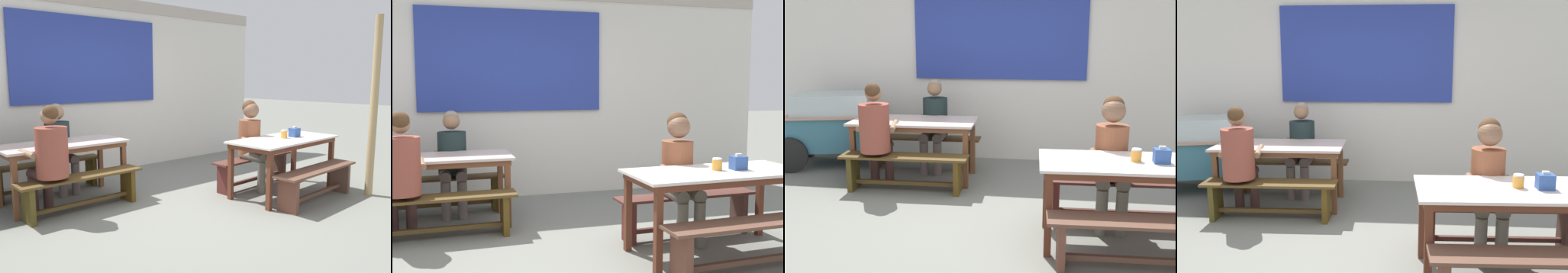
% 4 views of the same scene
% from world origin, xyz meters
% --- Properties ---
extents(ground_plane, '(40.00, 40.00, 0.00)m').
position_xyz_m(ground_plane, '(0.00, 0.00, 0.00)').
color(ground_plane, slate).
extents(backdrop_wall, '(7.19, 0.23, 2.89)m').
position_xyz_m(backdrop_wall, '(-0.00, 2.44, 1.52)').
color(backdrop_wall, silver).
rests_on(backdrop_wall, ground_plane).
extents(dining_table_far, '(1.57, 0.79, 0.77)m').
position_xyz_m(dining_table_far, '(-1.06, 1.24, 0.69)').
color(dining_table_far, beige).
rests_on(dining_table_far, ground_plane).
extents(dining_table_near, '(1.65, 0.80, 0.77)m').
position_xyz_m(dining_table_near, '(1.37, -0.38, 0.69)').
color(dining_table_near, white).
rests_on(dining_table_near, ground_plane).
extents(bench_far_back, '(1.54, 0.34, 0.44)m').
position_xyz_m(bench_far_back, '(-1.07, 1.75, 0.29)').
color(bench_far_back, '#53391C').
rests_on(bench_far_back, ground_plane).
extents(bench_far_front, '(1.51, 0.36, 0.44)m').
position_xyz_m(bench_far_front, '(-1.04, 0.73, 0.30)').
color(bench_far_front, '#513B1B').
rests_on(bench_far_front, ground_plane).
extents(bench_near_back, '(1.51, 0.33, 0.44)m').
position_xyz_m(bench_near_back, '(1.35, 0.13, 0.29)').
color(bench_near_back, '#532C25').
rests_on(bench_near_back, ground_plane).
extents(bench_near_front, '(1.51, 0.37, 0.44)m').
position_xyz_m(bench_near_front, '(1.39, -0.89, 0.29)').
color(bench_near_front, brown).
rests_on(bench_near_front, ground_plane).
extents(food_cart, '(1.68, 1.16, 1.02)m').
position_xyz_m(food_cart, '(-2.40, 1.74, 0.60)').
color(food_cart, teal).
rests_on(food_cart, ground_plane).
extents(person_left_back_turned, '(0.50, 0.55, 1.29)m').
position_xyz_m(person_left_back_turned, '(-1.39, 0.77, 0.72)').
color(person_left_back_turned, '#4D312F').
rests_on(person_left_back_turned, ground_plane).
extents(person_center_facing, '(0.45, 0.55, 1.23)m').
position_xyz_m(person_center_facing, '(-0.91, 1.69, 0.70)').
color(person_center_facing, '#6B5C58').
rests_on(person_center_facing, ground_plane).
extents(person_right_near_table, '(0.43, 0.53, 1.27)m').
position_xyz_m(person_right_near_table, '(1.23, 0.06, 0.73)').
color(person_right_near_table, '#6A6659').
rests_on(person_right_near_table, ground_plane).
extents(tissue_box, '(0.13, 0.11, 0.15)m').
position_xyz_m(tissue_box, '(1.59, -0.39, 0.83)').
color(tissue_box, '#2F519A').
rests_on(tissue_box, dining_table_near).
extents(condiment_jar, '(0.09, 0.09, 0.11)m').
position_xyz_m(condiment_jar, '(1.39, -0.36, 0.82)').
color(condiment_jar, orange).
rests_on(condiment_jar, dining_table_near).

